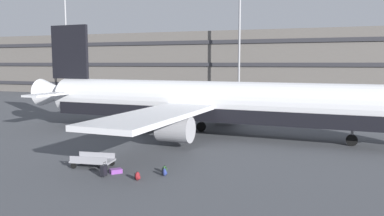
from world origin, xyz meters
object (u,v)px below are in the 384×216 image
(suitcase_navy, at_px, (116,171))
(backpack_black, at_px, (165,172))
(airliner, at_px, (204,103))
(backpack_orange, at_px, (165,169))
(backpack_upright, at_px, (138,176))
(baggage_cart, at_px, (93,161))
(suitcase_scuffed, at_px, (104,170))

(suitcase_navy, bearing_deg, backpack_black, 8.41)
(airliner, distance_m, suitcase_navy, 13.93)
(backpack_orange, height_order, backpack_upright, backpack_upright)
(backpack_upright, relative_size, baggage_cart, 0.16)
(airliner, height_order, suitcase_scuffed, airliner)
(airliner, relative_size, backpack_upright, 71.50)
(airliner, relative_size, backpack_orange, 82.08)
(suitcase_scuffed, relative_size, backpack_orange, 1.86)
(backpack_black, xyz_separation_m, backpack_upright, (-1.09, -1.28, 0.02))
(airliner, height_order, backpack_black, airliner)
(suitcase_navy, height_order, baggage_cart, baggage_cart)
(airliner, distance_m, backpack_upright, 14.70)
(suitcase_navy, distance_m, baggage_cart, 2.20)
(backpack_orange, distance_m, backpack_black, 0.68)
(backpack_orange, height_order, backpack_black, backpack_black)
(suitcase_navy, height_order, backpack_orange, backpack_orange)
(backpack_orange, bearing_deg, baggage_cart, -175.33)
(airliner, height_order, backpack_upright, airliner)
(suitcase_scuffed, relative_size, baggage_cart, 0.26)
(backpack_orange, xyz_separation_m, backpack_black, (0.27, -0.63, 0.02))
(backpack_black, height_order, backpack_upright, backpack_upright)
(airliner, xyz_separation_m, baggage_cart, (-3.27, -12.92, -2.49))
(suitcase_scuffed, distance_m, backpack_upright, 2.20)
(baggage_cart, bearing_deg, backpack_black, -2.71)
(backpack_upright, height_order, baggage_cart, baggage_cart)
(suitcase_scuffed, bearing_deg, backpack_orange, 32.31)
(backpack_black, distance_m, backpack_upright, 1.68)
(backpack_orange, distance_m, baggage_cart, 4.79)
(suitcase_navy, distance_m, backpack_orange, 2.91)
(suitcase_navy, bearing_deg, baggage_cart, 161.81)
(airliner, distance_m, backpack_orange, 12.90)
(airliner, distance_m, suitcase_scuffed, 14.73)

